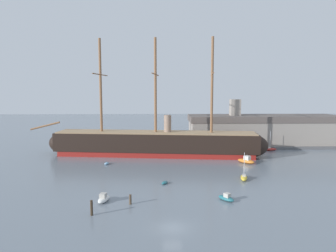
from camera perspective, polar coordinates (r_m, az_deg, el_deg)
The scene contains 13 objects.
ground_plane at distance 43.95m, azimuth 0.79°, elevation -18.22°, with size 400.00×400.00×0.00m, color slate.
tall_ship at distance 88.03m, azimuth -2.27°, elevation -3.12°, with size 68.00×17.00×32.74m.
motorboat_foreground_left at distance 54.06m, azimuth -11.74°, elevation -12.90°, with size 2.15×3.77×1.49m.
motorboat_foreground_right at distance 54.36m, azimuth 10.65°, elevation -12.83°, with size 2.99×3.31×1.33m.
dinghy_near_centre at distance 62.44m, azimuth -0.62°, elevation -10.33°, with size 1.69×2.30×0.50m.
sailboat_mid_right at distance 67.12m, azimuth 13.75°, elevation -9.12°, with size 2.33×4.51×5.63m.
dinghy_alongside_bow at distance 79.48m, azimuth -11.19°, elevation -6.74°, with size 1.26×2.32×0.52m.
motorboat_alongside_stern at distance 81.55m, azimuth 14.15°, elevation -6.17°, with size 4.56×4.78×1.96m.
sailboat_far_right at distance 100.01m, azimuth 18.04°, elevation -4.04°, with size 4.78×1.64×6.14m.
dinghy_distant_centre at distance 106.34m, azimuth 1.45°, elevation -3.22°, with size 1.52×2.60×0.58m.
mooring_piling_nearest at distance 48.76m, azimuth -13.85°, elevation -14.39°, with size 0.39×0.39×2.28m, color #382B1E.
mooring_piling_left_pair at distance 52.14m, azimuth -6.93°, elevation -13.23°, with size 0.40×0.40×1.60m, color #4C3D2D.
dockside_warehouse_right at distance 108.11m, azimuth 16.93°, elevation -0.80°, with size 52.95×15.54×15.43m.
Camera 1 is at (-1.52, -39.85, 18.47)m, focal length 33.22 mm.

